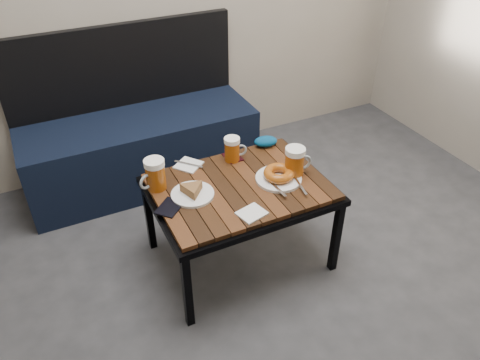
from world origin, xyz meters
name	(u,v)px	position (x,y,z in m)	size (l,w,h in m)	color
bench	(140,143)	(-0.04, 1.76, 0.27)	(1.40, 0.50, 0.95)	black
cafe_table	(240,192)	(0.20, 0.84, 0.43)	(0.84, 0.62, 0.47)	black
beer_mug_left	(155,175)	(-0.16, 0.99, 0.55)	(0.15, 0.12, 0.15)	#99460C
beer_mug_centre	(233,149)	(0.26, 1.05, 0.54)	(0.12, 0.09, 0.13)	#99460C
beer_mug_right	(295,162)	(0.47, 0.80, 0.55)	(0.14, 0.10, 0.15)	#99460C
plate_pie	(192,192)	(-0.03, 0.86, 0.49)	(0.20, 0.20, 0.06)	white
plate_bagel	(279,176)	(0.39, 0.80, 0.50)	(0.22, 0.29, 0.06)	white
napkin_left	(189,165)	(0.04, 1.10, 0.48)	(0.16, 0.16, 0.01)	white
napkin_right	(252,213)	(0.15, 0.62, 0.48)	(0.14, 0.12, 0.01)	white
passport_navy	(170,207)	(-0.15, 0.82, 0.48)	(0.09, 0.13, 0.01)	black
passport_burgundy	(233,157)	(0.27, 1.07, 0.47)	(0.08, 0.11, 0.01)	black
knit_pouch	(266,141)	(0.48, 1.10, 0.50)	(0.12, 0.08, 0.05)	navy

